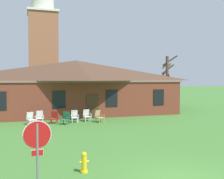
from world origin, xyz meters
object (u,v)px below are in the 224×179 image
lawn_chair_by_porch (31,118)px  lawn_chair_far_side (87,115)px  lawn_chair_middle (66,118)px  lawn_chair_under_eave (99,116)px  lawn_chair_left_end (54,117)px  fire_hydrant (84,163)px  lawn_chair_near_door (40,117)px  stop_sign (37,145)px  lawn_chair_right_end (75,116)px

lawn_chair_by_porch → lawn_chair_far_side: size_ratio=1.00×
lawn_chair_middle → lawn_chair_under_eave: same height
lawn_chair_left_end → lawn_chair_middle: same height
fire_hydrant → lawn_chair_near_door: bearing=95.1°
lawn_chair_far_side → fire_hydrant: bearing=-102.6°
lawn_chair_by_porch → lawn_chair_middle: bearing=-13.2°
lawn_chair_by_porch → lawn_chair_under_eave: size_ratio=1.00×
lawn_chair_far_side → lawn_chair_under_eave: bearing=-44.9°
lawn_chair_far_side → lawn_chair_under_eave: size_ratio=1.00×
stop_sign → lawn_chair_middle: 13.27m
lawn_chair_right_end → lawn_chair_left_end: bearing=-179.9°
lawn_chair_under_eave → lawn_chair_by_porch: bearing=175.5°
fire_hydrant → lawn_chair_right_end: bearing=82.2°
lawn_chair_middle → lawn_chair_far_side: bearing=28.1°
lawn_chair_right_end → lawn_chair_far_side: size_ratio=1.00×
stop_sign → lawn_chair_far_side: stop_sign is taller
stop_sign → lawn_chair_far_side: 14.72m
lawn_chair_left_end → fire_hydrant: size_ratio=1.21×
stop_sign → lawn_chair_far_side: size_ratio=2.46×
lawn_chair_right_end → lawn_chair_far_side: same height
lawn_chair_left_end → lawn_chair_under_eave: size_ratio=1.00×
lawn_chair_left_end → lawn_chair_middle: bearing=-43.7°
lawn_chair_near_door → lawn_chair_far_side: 3.79m
lawn_chair_far_side → stop_sign: bearing=-107.6°
lawn_chair_by_porch → lawn_chair_far_side: (4.47, 0.41, 0.00)m
lawn_chair_middle → fire_hydrant: (-0.79, -11.00, -0.12)m
lawn_chair_far_side → fire_hydrant: 12.31m
lawn_chair_by_porch → fire_hydrant: size_ratio=1.21×
lawn_chair_near_door → lawn_chair_middle: (1.89, -1.28, 0.00)m
lawn_chair_by_porch → lawn_chair_left_end: bearing=5.1°
lawn_chair_near_door → lawn_chair_far_side: same height
fire_hydrant → stop_sign: bearing=-131.6°
lawn_chair_far_side → lawn_chair_left_end: bearing=-174.7°
lawn_chair_middle → lawn_chair_near_door: bearing=145.8°
lawn_chair_near_door → lawn_chair_under_eave: bearing=-13.3°
lawn_chair_right_end → fire_hydrant: (-1.62, -11.77, -0.12)m
lawn_chair_middle → lawn_chair_far_side: size_ratio=1.00×
lawn_chair_left_end → lawn_chair_far_side: bearing=5.3°
lawn_chair_right_end → lawn_chair_under_eave: (1.89, -0.58, 0.00)m
stop_sign → lawn_chair_by_porch: size_ratio=2.46×
lawn_chair_right_end → lawn_chair_under_eave: size_ratio=1.00×
lawn_chair_middle → lawn_chair_right_end: bearing=42.6°
lawn_chair_left_end → lawn_chair_near_door: bearing=154.6°
lawn_chair_left_end → lawn_chair_right_end: bearing=0.1°
lawn_chair_left_end → lawn_chair_under_eave: same height
lawn_chair_by_porch → lawn_chair_far_side: 4.49m
lawn_chair_near_door → fire_hydrant: 12.33m
stop_sign → lawn_chair_right_end: (3.37, 13.74, -1.16)m
lawn_chair_by_porch → fire_hydrant: (1.79, -11.61, -0.12)m
stop_sign → lawn_chair_far_side: (4.44, 13.99, -1.16)m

